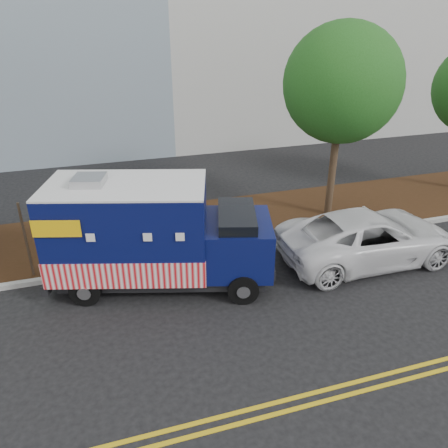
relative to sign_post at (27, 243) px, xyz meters
name	(u,v)px	position (x,y,z in m)	size (l,w,h in m)	color
ground	(191,286)	(4.23, -1.67, -1.20)	(120.00, 120.00, 0.00)	black
curb	(181,259)	(4.23, -0.27, -1.12)	(120.00, 0.18, 0.15)	#9E9E99
mulch_strip	(168,230)	(4.23, 1.83, -1.12)	(120.00, 4.00, 0.15)	#2F1E0D
centerline_near	(244,411)	(4.23, -6.12, -1.19)	(120.00, 0.10, 0.01)	gold
centerline_far	(248,421)	(4.23, -6.37, -1.19)	(120.00, 0.10, 0.01)	gold
tree_c	(342,84)	(10.14, 1.28, 3.60)	(3.89, 3.89, 6.76)	#38281C
sign_post	(27,243)	(0.00, 0.00, 0.00)	(0.06, 0.06, 2.40)	#473828
food_truck	(150,237)	(3.25, -1.14, 0.24)	(6.41, 3.77, 3.19)	black
white_car	(368,237)	(9.75, -1.80, -0.43)	(2.56, 5.56, 1.54)	white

